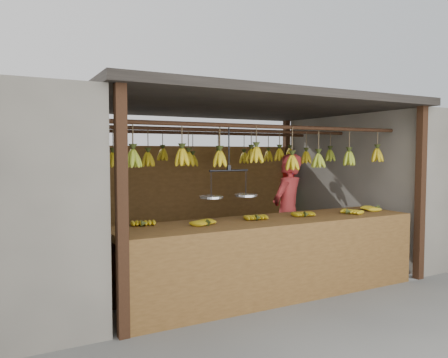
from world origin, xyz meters
TOP-DOWN VIEW (x-y plane):
  - ground at (0.00, 0.00)m, footprint 80.00×80.00m
  - stall at (0.00, 0.33)m, footprint 4.30×3.30m
  - neighbor_right at (3.60, 0.00)m, footprint 3.00×3.00m
  - counter at (-0.12, -1.24)m, footprint 3.78×0.86m
  - hanging_bananas at (0.01, 0.00)m, footprint 3.65×2.25m
  - balance_scale at (-0.63, -1.00)m, footprint 0.71×0.27m
  - vendor at (0.79, -0.21)m, footprint 0.72×0.62m
  - bag_bundles at (1.94, 1.35)m, footprint 0.08×0.26m

SIDE VIEW (x-z plane):
  - ground at x=0.00m, z-range 0.00..0.00m
  - counter at x=-0.12m, z-range 0.23..1.19m
  - vendor at x=0.79m, z-range 0.00..1.67m
  - bag_bundles at x=1.94m, z-range 0.35..1.64m
  - neighbor_right at x=3.60m, z-range 0.00..2.30m
  - balance_scale at x=-0.63m, z-range 0.82..1.65m
  - hanging_bananas at x=0.01m, z-range 1.43..1.82m
  - stall at x=0.00m, z-range 0.77..3.17m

